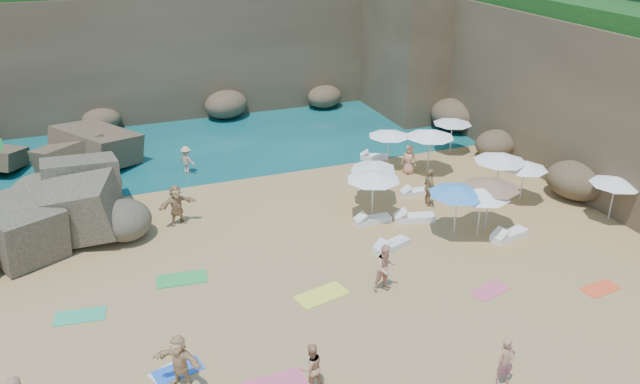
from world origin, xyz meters
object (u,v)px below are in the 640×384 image
object	(u,v)px
person_stand_5	(177,205)
rock_outcrop	(49,239)
person_stand_1	(311,367)
person_stand_4	(409,160)
parasol_1	(389,133)
parasol_0	(374,165)
person_stand_3	(429,188)
parasol_2	(453,121)
lounger_0	(414,218)
person_stand_2	(187,160)

from	to	relation	value
person_stand_5	rock_outcrop	bearing A→B (deg)	161.50
person_stand_1	person_stand_4	distance (m)	16.99
rock_outcrop	parasol_1	size ratio (longest dim) A/B	3.14
rock_outcrop	parasol_0	bearing A→B (deg)	-5.05
rock_outcrop	person_stand_1	xyz separation A→B (m)	(7.39, -12.50, 0.77)
rock_outcrop	parasol_0	xyz separation A→B (m)	(14.70, -1.30, 1.79)
parasol_1	person_stand_3	distance (m)	5.15
person_stand_5	parasol_1	bearing A→B (deg)	-0.20
person_stand_1	person_stand_3	world-z (taller)	person_stand_3
parasol_1	parasol_2	xyz separation A→B (m)	(4.35, 0.66, -0.04)
rock_outcrop	person_stand_1	bearing A→B (deg)	-59.40
rock_outcrop	lounger_0	xyz separation A→B (m)	(15.46, -4.06, 0.14)
person_stand_2	person_stand_4	world-z (taller)	person_stand_4
person_stand_2	person_stand_4	distance (m)	11.77
lounger_0	person_stand_2	bearing A→B (deg)	147.21
person_stand_1	person_stand_5	distance (m)	12.13
parasol_1	person_stand_2	distance (m)	10.87
rock_outcrop	person_stand_5	xyz separation A→B (m)	(5.43, -0.53, 0.94)
person_stand_2	person_stand_3	size ratio (longest dim) A/B	0.82
parasol_0	lounger_0	distance (m)	3.31
parasol_1	lounger_0	xyz separation A→B (m)	(-1.76, -6.21, -1.80)
person_stand_1	person_stand_3	size ratio (longest dim) A/B	0.83
lounger_0	parasol_0	bearing A→B (deg)	119.61
parasol_1	person_stand_4	xyz separation A→B (m)	(0.60, -1.24, -1.15)
lounger_0	person_stand_5	size ratio (longest dim) A/B	0.97
parasol_1	person_stand_4	distance (m)	1.80
person_stand_1	rock_outcrop	bearing A→B (deg)	-68.52
person_stand_2	person_stand_3	world-z (taller)	person_stand_3
parasol_1	parasol_0	bearing A→B (deg)	-126.29
parasol_0	lounger_0	size ratio (longest dim) A/B	1.14
person_stand_4	person_stand_5	bearing A→B (deg)	-134.62
parasol_0	person_stand_1	xyz separation A→B (m)	(-7.31, -11.20, -1.02)
person_stand_1	person_stand_4	world-z (taller)	person_stand_4
parasol_0	person_stand_3	bearing A→B (deg)	-36.22
parasol_2	person_stand_1	xyz separation A→B (m)	(-14.18, -15.31, -1.14)
parasol_2	rock_outcrop	bearing A→B (deg)	-172.59
parasol_0	person_stand_2	distance (m)	10.21
rock_outcrop	person_stand_3	distance (m)	17.14
lounger_0	person_stand_1	xyz separation A→B (m)	(-8.07, -8.43, 0.63)
parasol_2	lounger_0	world-z (taller)	parasol_2
parasol_1	person_stand_1	xyz separation A→B (m)	(-9.84, -14.64, -1.18)
person_stand_2	person_stand_3	bearing A→B (deg)	-168.76
person_stand_3	person_stand_5	size ratio (longest dim) A/B	0.99
parasol_1	person_stand_4	size ratio (longest dim) A/B	1.40
lounger_0	person_stand_3	size ratio (longest dim) A/B	0.98
parasol_1	person_stand_1	distance (m)	17.68
parasol_1	person_stand_3	bearing A→B (deg)	-94.08
parasol_1	person_stand_1	size ratio (longest dim) A/B	1.46
parasol_2	person_stand_4	world-z (taller)	parasol_2
parasol_0	lounger_0	world-z (taller)	parasol_0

